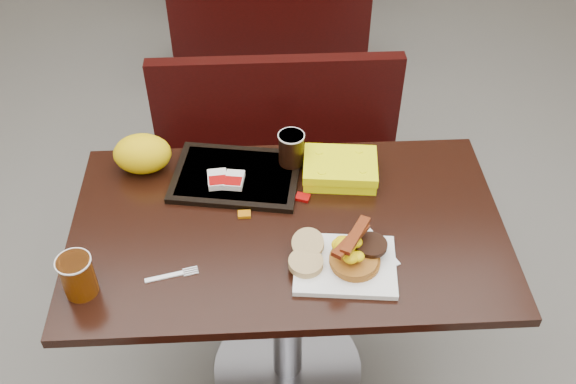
{
  "coord_description": "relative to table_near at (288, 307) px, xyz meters",
  "views": [
    {
      "loc": [
        -0.06,
        -1.26,
        2.06
      ],
      "look_at": [
        0.0,
        0.06,
        0.82
      ],
      "focal_mm": 40.8,
      "sensor_mm": 36.0,
      "label": 1
    }
  ],
  "objects": [
    {
      "name": "pancake_stack",
      "position": [
        0.17,
        -0.16,
        0.4
      ],
      "size": [
        0.16,
        0.16,
        0.03
      ],
      "primitive_type": "cylinder",
      "rotation": [
        0.0,
        0.0,
        -0.25
      ],
      "color": "#A5641B",
      "rests_on": "platter"
    },
    {
      "name": "bench_near_n",
      "position": [
        0.0,
        0.7,
        -0.02
      ],
      "size": [
        1.0,
        0.46,
        0.72
      ],
      "primitive_type": null,
      "color": "black",
      "rests_on": "floor"
    },
    {
      "name": "fork",
      "position": [
        -0.33,
        -0.17,
        0.38
      ],
      "size": [
        0.14,
        0.06,
        0.0
      ],
      "primitive_type": null,
      "rotation": [
        0.0,
        0.0,
        0.23
      ],
      "color": "white",
      "rests_on": "table_near"
    },
    {
      "name": "knife",
      "position": [
        0.25,
        -0.09,
        0.38
      ],
      "size": [
        0.08,
        0.16,
        0.0
      ],
      "primitive_type": "cube",
      "rotation": [
        0.0,
        0.0,
        -1.14
      ],
      "color": "white",
      "rests_on": "table_near"
    },
    {
      "name": "clamshell",
      "position": [
        0.17,
        0.19,
        0.4
      ],
      "size": [
        0.23,
        0.19,
        0.06
      ],
      "primitive_type": "cube",
      "rotation": [
        0.0,
        0.0,
        -0.11
      ],
      "color": "#F7F604",
      "rests_on": "table_near"
    },
    {
      "name": "bacon_strips",
      "position": [
        0.15,
        -0.15,
        0.47
      ],
      "size": [
        0.15,
        0.16,
        0.01
      ],
      "primitive_type": null,
      "rotation": [
        0.0,
        0.0,
        0.93
      ],
      "color": "#430E04",
      "rests_on": "scrambled_eggs"
    },
    {
      "name": "sausage_patty",
      "position": [
        0.21,
        -0.13,
        0.42
      ],
      "size": [
        0.09,
        0.09,
        0.01
      ],
      "primitive_type": "cylinder",
      "rotation": [
        0.0,
        0.0,
        0.05
      ],
      "color": "black",
      "rests_on": "pancake_stack"
    },
    {
      "name": "tray",
      "position": [
        -0.14,
        0.2,
        0.38
      ],
      "size": [
        0.41,
        0.32,
        0.02
      ],
      "primitive_type": "cube",
      "rotation": [
        0.0,
        0.0,
        -0.17
      ],
      "color": "black",
      "rests_on": "table_near"
    },
    {
      "name": "platter",
      "position": [
        0.14,
        -0.16,
        0.38
      ],
      "size": [
        0.28,
        0.23,
        0.02
      ],
      "primitive_type": "cube",
      "rotation": [
        0.0,
        0.0,
        -0.11
      ],
      "color": "white",
      "rests_on": "table_near"
    },
    {
      "name": "floor",
      "position": [
        0.0,
        0.0,
        -0.38
      ],
      "size": [
        6.0,
        7.0,
        0.01
      ],
      "primitive_type": "cube",
      "color": "slate",
      "rests_on": "ground"
    },
    {
      "name": "paper_bag",
      "position": [
        -0.42,
        0.26,
        0.43
      ],
      "size": [
        0.19,
        0.16,
        0.12
      ],
      "primitive_type": "ellipsoid",
      "rotation": [
        0.0,
        0.0,
        0.18
      ],
      "color": "yellow",
      "rests_on": "table_near"
    },
    {
      "name": "coffee_cup_near",
      "position": [
        -0.53,
        -0.2,
        0.43
      ],
      "size": [
        0.11,
        0.11,
        0.12
      ],
      "primitive_type": "cylinder",
      "rotation": [
        0.0,
        0.0,
        0.35
      ],
      "color": "#803A04",
      "rests_on": "table_near"
    },
    {
      "name": "muffin_top",
      "position": [
        0.05,
        -0.11,
        0.41
      ],
      "size": [
        0.1,
        0.1,
        0.05
      ],
      "primitive_type": "cylinder",
      "rotation": [
        0.38,
        0.0,
        -0.26
      ],
      "color": "tan",
      "rests_on": "platter"
    },
    {
      "name": "condiment_syrup",
      "position": [
        -0.12,
        0.04,
        0.38
      ],
      "size": [
        0.04,
        0.03,
        0.01
      ],
      "primitive_type": "cube",
      "rotation": [
        0.0,
        0.0,
        0.01
      ],
      "color": "#AC5E07",
      "rests_on": "table_near"
    },
    {
      "name": "hashbrown_sleeve_left",
      "position": [
        -0.2,
        0.17,
        0.4
      ],
      "size": [
        0.06,
        0.08,
        0.02
      ],
      "primitive_type": "cube",
      "rotation": [
        0.0,
        0.0,
        0.09
      ],
      "color": "silver",
      "rests_on": "tray"
    },
    {
      "name": "coffee_cup_far",
      "position": [
        0.02,
        0.25,
        0.44
      ],
      "size": [
        0.09,
        0.09,
        0.1
      ],
      "primitive_type": "cylinder",
      "rotation": [
        0.0,
        0.0,
        -0.27
      ],
      "color": "black",
      "rests_on": "tray"
    },
    {
      "name": "muffin_bottom",
      "position": [
        0.04,
        -0.16,
        0.4
      ],
      "size": [
        0.11,
        0.11,
        0.02
      ],
      "primitive_type": "cylinder",
      "rotation": [
        0.0,
        0.0,
        -0.24
      ],
      "color": "tan",
      "rests_on": "platter"
    },
    {
      "name": "scrambled_eggs",
      "position": [
        0.14,
        -0.15,
        0.44
      ],
      "size": [
        0.1,
        0.08,
        0.05
      ],
      "primitive_type": "ellipsoid",
      "rotation": [
        0.0,
        0.0,
        -0.04
      ],
      "color": "#FFF005",
      "rests_on": "pancake_stack"
    },
    {
      "name": "bench_far_s",
      "position": [
        0.0,
        1.9,
        -0.02
      ],
      "size": [
        1.0,
        0.46,
        0.72
      ],
      "primitive_type": null,
      "color": "black",
      "rests_on": "floor"
    },
    {
      "name": "condiment_ketchup",
      "position": [
        0.05,
        0.1,
        0.38
      ],
      "size": [
        0.05,
        0.04,
        0.01
      ],
      "primitive_type": "cube",
      "rotation": [
        0.0,
        0.0,
        -0.34
      ],
      "color": "#8C0504",
      "rests_on": "table_near"
    },
    {
      "name": "hashbrown_sleeve_right",
      "position": [
        -0.15,
        0.16,
        0.4
      ],
      "size": [
        0.06,
        0.08,
        0.02
      ],
      "primitive_type": "cube",
      "rotation": [
        0.0,
        0.0,
        -0.16
      ],
      "color": "silver",
      "rests_on": "tray"
    },
    {
      "name": "table_near",
      "position": [
        0.0,
        0.0,
        0.0
      ],
      "size": [
        1.2,
        0.7,
        0.75
      ],
      "primitive_type": null,
      "color": "black",
      "rests_on": "floor"
    }
  ]
}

